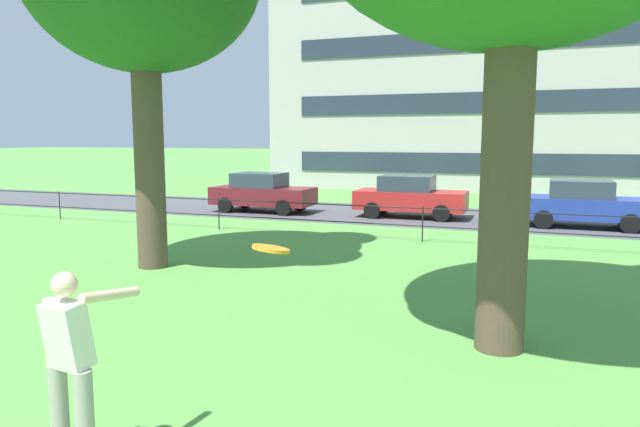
{
  "coord_description": "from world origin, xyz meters",
  "views": [
    {
      "loc": [
        2.9,
        -1.33,
        2.88
      ],
      "look_at": [
        -0.77,
        8.5,
        1.52
      ],
      "focal_mm": 32.42,
      "sensor_mm": 36.0,
      "label": 1
    }
  ],
  "objects": [
    {
      "name": "street_strip",
      "position": [
        0.0,
        20.12,
        0.0
      ],
      "size": [
        80.0,
        6.05,
        0.01
      ],
      "primitive_type": "cube",
      "color": "#4C4C51",
      "rests_on": "ground"
    },
    {
      "name": "park_fence",
      "position": [
        0.0,
        14.63,
        0.68
      ],
      "size": [
        39.15,
        0.04,
        1.0
      ],
      "color": "black",
      "rests_on": "ground"
    },
    {
      "name": "person_thrower",
      "position": [
        -0.8,
        2.39,
        0.96
      ],
      "size": [
        0.59,
        0.77,
        1.77
      ],
      "color": "gray",
      "rests_on": "ground"
    },
    {
      "name": "frisbee",
      "position": [
        1.18,
        2.3,
        2.11
      ],
      "size": [
        0.38,
        0.38,
        0.07
      ],
      "color": "orange"
    },
    {
      "name": "car_maroon_far_right",
      "position": [
        -7.19,
        19.13,
        0.78
      ],
      "size": [
        4.0,
        1.82,
        1.54
      ],
      "color": "maroon",
      "rests_on": "ground"
    },
    {
      "name": "car_red_right",
      "position": [
        -1.39,
        19.57,
        0.78
      ],
      "size": [
        4.01,
        1.84,
        1.54
      ],
      "color": "red",
      "rests_on": "ground"
    },
    {
      "name": "car_blue_far_left",
      "position": [
        4.41,
        19.15,
        0.78
      ],
      "size": [
        4.02,
        1.85,
        1.54
      ],
      "color": "#233899",
      "rests_on": "ground"
    },
    {
      "name": "apartment_building_background",
      "position": [
        0.96,
        36.95,
        9.67
      ],
      "size": [
        26.28,
        13.94,
        19.32
      ],
      "color": "#B7B2AD",
      "rests_on": "ground"
    }
  ]
}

